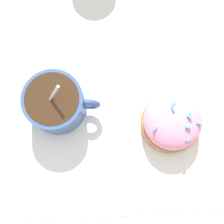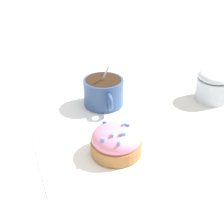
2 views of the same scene
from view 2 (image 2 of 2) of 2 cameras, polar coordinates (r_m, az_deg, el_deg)
ground_plane at (r=0.62m, az=-0.28°, el=-2.52°), size 3.00×3.00×0.00m
paper_napkin at (r=0.62m, az=-0.28°, el=-2.40°), size 0.33×0.33×0.00m
coffee_cup at (r=0.67m, az=-1.53°, el=3.87°), size 0.11×0.09×0.09m
frosted_pastry at (r=0.53m, az=0.79°, el=-5.32°), size 0.09×0.09×0.05m
sugar_bowl at (r=0.73m, az=18.09°, el=4.70°), size 0.08×0.08×0.07m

